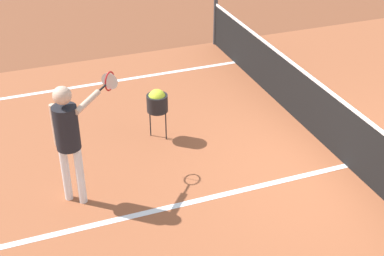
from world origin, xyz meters
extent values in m
plane|color=brown|center=(0.00, 0.00, 0.00)|extent=(60.00, 60.00, 0.00)
cube|color=#9E5433|center=(0.00, 0.00, 0.00)|extent=(10.62, 24.40, 0.00)
cube|color=white|center=(0.00, -3.20, 0.00)|extent=(0.10, 6.40, 0.01)
cylinder|color=#33383D|center=(-5.22, 0.00, 0.54)|extent=(0.09, 0.09, 1.07)
cube|color=black|center=(0.00, 0.00, 0.46)|extent=(10.44, 0.02, 0.91)
cube|color=white|center=(0.00, 0.00, 0.94)|extent=(10.44, 0.03, 0.05)
cylinder|color=white|center=(-0.68, -4.09, 0.43)|extent=(0.11, 0.11, 0.87)
cylinder|color=white|center=(-0.54, -3.92, 0.43)|extent=(0.11, 0.11, 0.87)
cylinder|color=black|center=(-0.61, -4.00, 1.17)|extent=(0.32, 0.32, 0.61)
sphere|color=beige|center=(-0.61, -4.00, 1.63)|extent=(0.24, 0.24, 0.24)
cylinder|color=beige|center=(-0.72, -4.13, 1.18)|extent=(0.08, 0.08, 0.59)
cylinder|color=beige|center=(-0.73, -3.68, 1.42)|extent=(0.51, 0.43, 0.08)
cylinder|color=black|center=(-1.05, -3.43, 1.42)|extent=(0.19, 0.16, 0.03)
torus|color=red|center=(-1.23, -3.28, 1.42)|extent=(0.23, 0.20, 0.28)
cylinder|color=silver|center=(-1.23, -3.28, 1.42)|extent=(0.16, 0.20, 0.25)
cylinder|color=black|center=(-1.79, -2.44, 0.64)|extent=(0.34, 0.34, 0.28)
cylinder|color=black|center=(-1.89, -2.54, 0.25)|extent=(0.02, 0.02, 0.50)
cylinder|color=black|center=(-1.68, -2.34, 0.25)|extent=(0.02, 0.02, 0.50)
sphere|color=#CCE033|center=(-1.79, -2.44, 0.73)|extent=(0.29, 0.29, 0.29)
camera|label=1|loc=(5.50, -4.57, 4.71)|focal=50.56mm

